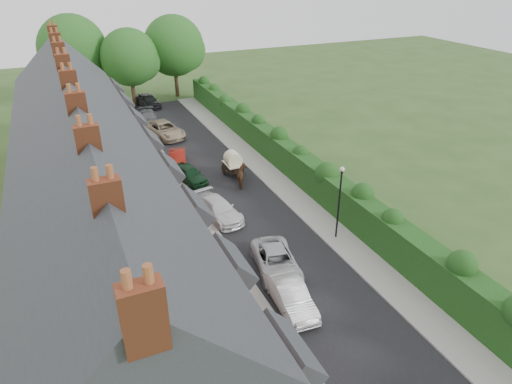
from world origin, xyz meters
TOP-DOWN VIEW (x-y plane):
  - ground at (0.00, 0.00)m, footprint 140.00×140.00m
  - road at (-0.50, 11.00)m, footprint 6.00×58.00m
  - pavement_hedge_side at (3.60, 11.00)m, footprint 2.20×58.00m
  - pavement_house_side at (-4.35, 11.00)m, footprint 1.70×58.00m
  - kerb_hedge_side at (2.55, 11.00)m, footprint 0.18×58.00m
  - kerb_house_side at (-3.55, 11.00)m, footprint 0.18×58.00m
  - hedge at (5.40, 11.00)m, footprint 2.10×58.00m
  - terrace_row at (-10.87, 9.98)m, footprint 9.05×40.50m
  - garden_wall_row at (-5.35, 10.00)m, footprint 0.35×40.35m
  - lamppost at (3.40, 4.00)m, footprint 0.32×0.32m
  - tree_far_left at (-2.65, 40.08)m, footprint 7.14×6.80m
  - tree_far_right at (3.39, 42.08)m, footprint 7.98×7.60m
  - tree_far_back at (-8.59, 43.08)m, footprint 8.40×8.00m
  - car_silver_a at (-2.46, -0.60)m, footprint 1.82×4.50m
  - car_silver_b at (-1.79, 2.36)m, footprint 3.17×5.28m
  - car_white at (-2.81, 9.66)m, footprint 2.86×5.08m
  - car_green at (-3.00, 16.20)m, footprint 2.55×4.29m
  - car_red at (-3.00, 19.80)m, footprint 2.33×4.24m
  - car_beige at (-2.30, 27.40)m, footprint 3.86×6.07m
  - car_grey at (-2.93, 32.21)m, footprint 2.42×4.88m
  - car_black at (-1.60, 38.60)m, footprint 2.82×5.02m
  - horse at (0.73, 13.69)m, footprint 1.46×2.12m
  - horse_cart at (0.73, 15.78)m, footprint 1.37×3.02m

SIDE VIEW (x-z plane):
  - ground at x=0.00m, z-range 0.00..0.00m
  - road at x=-0.50m, z-range 0.00..0.02m
  - pavement_hedge_side at x=3.60m, z-range 0.00..0.12m
  - pavement_house_side at x=-4.35m, z-range 0.00..0.12m
  - kerb_hedge_side at x=2.55m, z-range 0.00..0.13m
  - kerb_house_side at x=-3.55m, z-range 0.00..0.13m
  - garden_wall_row at x=-5.35m, z-range -0.09..1.01m
  - car_red at x=-3.00m, z-range 0.00..1.32m
  - car_grey at x=-2.93m, z-range 0.00..1.36m
  - car_green at x=-3.00m, z-range 0.00..1.37m
  - car_silver_b at x=-1.79m, z-range 0.00..1.37m
  - car_white at x=-2.81m, z-range 0.00..1.39m
  - car_silver_a at x=-2.46m, z-range 0.00..1.45m
  - car_beige at x=-2.30m, z-range 0.00..1.56m
  - car_black at x=-1.60m, z-range 0.00..1.61m
  - horse at x=0.73m, z-range 0.00..1.63m
  - horse_cart at x=0.73m, z-range 0.16..2.34m
  - hedge at x=5.40m, z-range 0.18..3.03m
  - lamppost at x=3.40m, z-range 0.72..5.88m
  - terrace_row at x=-10.87m, z-range -1.28..10.22m
  - tree_far_left at x=-2.65m, z-range 1.07..10.36m
  - tree_far_right at x=3.39m, z-range 1.16..11.47m
  - tree_far_back at x=-8.59m, z-range 1.21..12.03m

